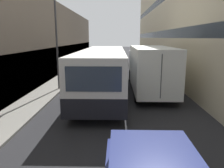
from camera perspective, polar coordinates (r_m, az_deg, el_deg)
The scene contains 7 objects.
ground_plane at distance 13.76m, azimuth 1.34°, elevation -2.89°, with size 150.00×150.00×0.00m, color #232326.
sidewalk_left at distance 14.51m, azimuth -17.40°, elevation -2.43°, with size 1.80×60.00×0.11m.
building_left_shopfront at distance 14.88m, azimuth -25.54°, elevation 9.10°, with size 2.40×60.00×6.79m.
bus at distance 13.92m, azimuth -2.27°, elevation 3.60°, with size 2.61×11.63×2.80m.
box_truck at distance 14.75m, azimuth 9.71°, elevation 4.36°, with size 2.33×8.42×2.98m.
panel_van at distance 24.17m, azimuth -3.93°, elevation 6.20°, with size 1.96×4.08×1.98m.
street_lamp at distance 15.18m, azimuth -14.57°, elevation 16.78°, with size 0.36×0.80×6.91m.
Camera 1 is at (0.00, 1.70, 3.54)m, focal length 35.00 mm.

